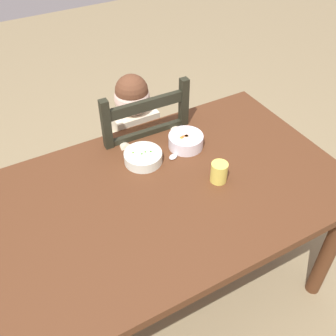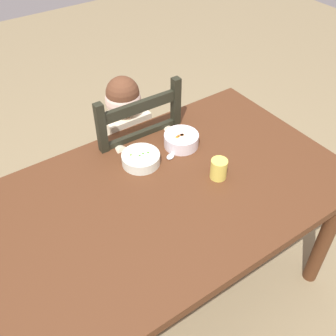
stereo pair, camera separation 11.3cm
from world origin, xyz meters
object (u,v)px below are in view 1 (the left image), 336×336
Objects in this scene: dining_chair at (138,161)px; child_figure at (137,135)px; bowl_of_carrots at (186,141)px; drinking_cup at (219,172)px; spoon at (176,154)px; dining_table at (162,207)px; bowl_of_peas at (143,157)px.

dining_chair is 0.17m from child_figure.
bowl_of_carrots is 0.25m from drinking_cup.
bowl_of_carrots reaches higher than spoon.
dining_chair is 1.02× the size of child_figure.
dining_chair is 7.28× the size of spoon.
drinking_cup is at bearing -13.61° from dining_table.
spoon is at bearing -83.48° from dining_chair.
spoon is (0.14, -0.03, -0.02)m from bowl_of_peas.
bowl_of_carrots is at bearing -0.01° from bowl_of_peas.
bowl_of_peas is at bearing -109.38° from dining_chair.
bowl_of_peas is at bearing 84.90° from dining_table.
bowl_of_carrots is at bearing 24.26° from spoon.
drinking_cup is at bearing -89.58° from bowl_of_carrots.
child_figure is (0.00, -0.00, 0.17)m from dining_chair.
bowl_of_peas reaches higher than spoon.
dining_chair reaches higher than child_figure.
spoon is at bearing 46.10° from dining_table.
bowl_of_peas is 1.24× the size of spoon.
dining_table is 9.70× the size of bowl_of_carrots.
child_figure is 5.78× the size of bowl_of_peas.
child_figure is (0.12, 0.49, -0.00)m from dining_table.
spoon is at bearing -83.66° from child_figure.
bowl_of_carrots is at bearing 90.42° from drinking_cup.
spoon is (0.04, -0.32, 0.10)m from child_figure.
child_figure reaches higher than dining_table.
dining_table is at bearing 166.39° from drinking_cup.
child_figure reaches higher than bowl_of_peas.
dining_chair is 5.86× the size of bowl_of_peas.
child_figure is 7.17× the size of spoon.
child_figure is at bearing 75.90° from dining_table.
dining_table is 0.33m from bowl_of_carrots.
bowl_of_peas is at bearing 167.54° from spoon.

